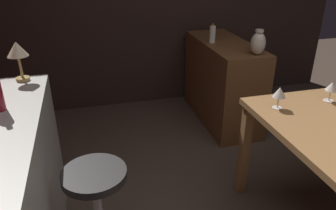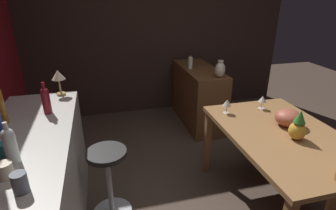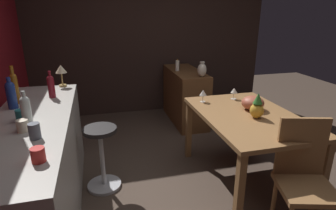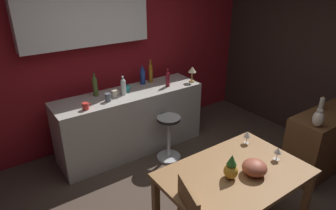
{
  "view_description": "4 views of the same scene",
  "coord_description": "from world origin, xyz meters",
  "px_view_note": "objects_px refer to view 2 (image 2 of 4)",
  "views": [
    {
      "loc": [
        -0.96,
        1.0,
        1.61
      ],
      "look_at": [
        0.4,
        0.64,
        0.94
      ],
      "focal_mm": 34.74,
      "sensor_mm": 36.0,
      "label": 1
    },
    {
      "loc": [
        -1.48,
        1.0,
        1.81
      ],
      "look_at": [
        0.24,
        0.55,
        1.04
      ],
      "focal_mm": 28.69,
      "sensor_mm": 36.0,
      "label": 2
    },
    {
      "loc": [
        -2.13,
        1.0,
        1.71
      ],
      "look_at": [
        0.08,
        0.43,
        0.92
      ],
      "focal_mm": 29.8,
      "sensor_mm": 36.0,
      "label": 3
    },
    {
      "loc": [
        -1.64,
        -1.83,
        2.42
      ],
      "look_at": [
        0.08,
        0.62,
        1.05
      ],
      "focal_mm": 31.37,
      "sensor_mm": 36.0,
      "label": 4
    }
  ],
  "objects_px": {
    "fruit_bowl": "(289,118)",
    "cup_teal": "(5,149)",
    "cup_slate": "(20,183)",
    "bar_stool": "(109,182)",
    "wine_glass_right": "(227,103)",
    "wine_bottle_clear": "(10,144)",
    "cup_cream": "(5,170)",
    "pillar_candle_tall": "(190,63)",
    "vase_ceramic_ivory": "(220,69)",
    "dining_table": "(283,142)",
    "wine_glass_left": "(262,100)",
    "wine_bottle_ruby": "(46,99)",
    "sideboard_cabinet": "(198,96)",
    "pineapple_centerpiece": "(298,127)",
    "counter_lamp": "(58,77)",
    "wine_bottle_amber": "(0,104)"
  },
  "relations": [
    {
      "from": "fruit_bowl",
      "to": "cup_teal",
      "type": "xyz_separation_m",
      "value": [
        -0.18,
        2.09,
        0.14
      ]
    },
    {
      "from": "cup_slate",
      "to": "bar_stool",
      "type": "bearing_deg",
      "value": -31.66
    },
    {
      "from": "wine_glass_right",
      "to": "wine_bottle_clear",
      "type": "bearing_deg",
      "value": 110.8
    },
    {
      "from": "cup_cream",
      "to": "pillar_candle_tall",
      "type": "xyz_separation_m",
      "value": [
        2.03,
        -1.72,
        -0.04
      ]
    },
    {
      "from": "vase_ceramic_ivory",
      "to": "pillar_candle_tall",
      "type": "bearing_deg",
      "value": 25.15
    },
    {
      "from": "dining_table",
      "to": "wine_glass_left",
      "type": "distance_m",
      "value": 0.52
    },
    {
      "from": "wine_glass_left",
      "to": "wine_glass_right",
      "type": "distance_m",
      "value": 0.38
    },
    {
      "from": "bar_stool",
      "to": "cup_slate",
      "type": "bearing_deg",
      "value": 148.34
    },
    {
      "from": "wine_glass_right",
      "to": "wine_bottle_ruby",
      "type": "xyz_separation_m",
      "value": [
        0.04,
        1.54,
        0.18
      ]
    },
    {
      "from": "cup_cream",
      "to": "dining_table",
      "type": "bearing_deg",
      "value": -81.86
    },
    {
      "from": "sideboard_cabinet",
      "to": "pineapple_centerpiece",
      "type": "distance_m",
      "value": 1.89
    },
    {
      "from": "sideboard_cabinet",
      "to": "wine_glass_right",
      "type": "xyz_separation_m",
      "value": [
        -1.27,
        0.21,
        0.43
      ]
    },
    {
      "from": "bar_stool",
      "to": "cup_cream",
      "type": "height_order",
      "value": "cup_cream"
    },
    {
      "from": "vase_ceramic_ivory",
      "to": "counter_lamp",
      "type": "bearing_deg",
      "value": 101.66
    },
    {
      "from": "wine_glass_left",
      "to": "counter_lamp",
      "type": "xyz_separation_m",
      "value": [
        0.44,
        1.86,
        0.24
      ]
    },
    {
      "from": "wine_glass_left",
      "to": "fruit_bowl",
      "type": "xyz_separation_m",
      "value": [
        -0.36,
        -0.02,
        -0.03
      ]
    },
    {
      "from": "bar_stool",
      "to": "pineapple_centerpiece",
      "type": "distance_m",
      "value": 1.56
    },
    {
      "from": "dining_table",
      "to": "vase_ceramic_ivory",
      "type": "height_order",
      "value": "vase_ceramic_ivory"
    },
    {
      "from": "wine_glass_right",
      "to": "vase_ceramic_ivory",
      "type": "relative_size",
      "value": 0.65
    },
    {
      "from": "pillar_candle_tall",
      "to": "fruit_bowl",
      "type": "bearing_deg",
      "value": -168.94
    },
    {
      "from": "pineapple_centerpiece",
      "to": "pillar_candle_tall",
      "type": "bearing_deg",
      "value": 7.22
    },
    {
      "from": "sideboard_cabinet",
      "to": "vase_ceramic_ivory",
      "type": "xyz_separation_m",
      "value": [
        -0.45,
        -0.09,
        0.51
      ]
    },
    {
      "from": "wine_bottle_amber",
      "to": "sideboard_cabinet",
      "type": "bearing_deg",
      "value": -56.78
    },
    {
      "from": "dining_table",
      "to": "sideboard_cabinet",
      "type": "xyz_separation_m",
      "value": [
        1.74,
        0.08,
        -0.25
      ]
    },
    {
      "from": "cup_cream",
      "to": "fruit_bowl",
      "type": "bearing_deg",
      "value": -79.03
    },
    {
      "from": "wine_bottle_amber",
      "to": "cup_slate",
      "type": "bearing_deg",
      "value": -160.46
    },
    {
      "from": "wine_glass_right",
      "to": "pillar_candle_tall",
      "type": "xyz_separation_m",
      "value": [
        1.28,
        -0.08,
        0.06
      ]
    },
    {
      "from": "cup_cream",
      "to": "wine_glass_left",
      "type": "bearing_deg",
      "value": -69.39
    },
    {
      "from": "fruit_bowl",
      "to": "cup_slate",
      "type": "xyz_separation_m",
      "value": [
        -0.54,
        1.93,
        0.14
      ]
    },
    {
      "from": "cup_teal",
      "to": "counter_lamp",
      "type": "distance_m",
      "value": 1.01
    },
    {
      "from": "cup_teal",
      "to": "wine_bottle_amber",
      "type": "bearing_deg",
      "value": 16.08
    },
    {
      "from": "wine_bottle_clear",
      "to": "vase_ceramic_ivory",
      "type": "height_order",
      "value": "wine_bottle_clear"
    },
    {
      "from": "pineapple_centerpiece",
      "to": "wine_bottle_clear",
      "type": "bearing_deg",
      "value": 91.47
    },
    {
      "from": "wine_bottle_ruby",
      "to": "pineapple_centerpiece",
      "type": "bearing_deg",
      "value": -108.31
    },
    {
      "from": "wine_glass_right",
      "to": "wine_bottle_amber",
      "type": "height_order",
      "value": "wine_bottle_amber"
    },
    {
      "from": "bar_stool",
      "to": "wine_bottle_amber",
      "type": "xyz_separation_m",
      "value": [
        0.16,
        0.7,
        0.71
      ]
    },
    {
      "from": "bar_stool",
      "to": "wine_bottle_amber",
      "type": "relative_size",
      "value": 1.88
    },
    {
      "from": "pillar_candle_tall",
      "to": "vase_ceramic_ivory",
      "type": "relative_size",
      "value": 0.87
    },
    {
      "from": "pillar_candle_tall",
      "to": "vase_ceramic_ivory",
      "type": "height_order",
      "value": "vase_ceramic_ivory"
    },
    {
      "from": "cup_cream",
      "to": "cup_teal",
      "type": "xyz_separation_m",
      "value": [
        0.21,
        0.05,
        0.0
      ]
    },
    {
      "from": "sideboard_cabinet",
      "to": "pillar_candle_tall",
      "type": "bearing_deg",
      "value": 84.74
    },
    {
      "from": "sideboard_cabinet",
      "to": "pillar_candle_tall",
      "type": "xyz_separation_m",
      "value": [
        0.01,
        0.13,
        0.49
      ]
    },
    {
      "from": "dining_table",
      "to": "counter_lamp",
      "type": "xyz_separation_m",
      "value": [
        0.92,
        1.77,
        0.42
      ]
    },
    {
      "from": "wine_glass_left",
      "to": "cup_slate",
      "type": "xyz_separation_m",
      "value": [
        -0.9,
        1.91,
        0.12
      ]
    },
    {
      "from": "cup_teal",
      "to": "cup_cream",
      "type": "bearing_deg",
      "value": -165.69
    },
    {
      "from": "counter_lamp",
      "to": "wine_bottle_ruby",
      "type": "bearing_deg",
      "value": 171.76
    },
    {
      "from": "cup_cream",
      "to": "vase_ceramic_ivory",
      "type": "xyz_separation_m",
      "value": [
        1.57,
        -1.94,
        -0.02
      ]
    },
    {
      "from": "wine_glass_left",
      "to": "wine_bottle_amber",
      "type": "bearing_deg",
      "value": 91.91
    },
    {
      "from": "wine_glass_left",
      "to": "wine_glass_right",
      "type": "bearing_deg",
      "value": 91.13
    },
    {
      "from": "counter_lamp",
      "to": "pillar_candle_tall",
      "type": "distance_m",
      "value": 1.78
    }
  ]
}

